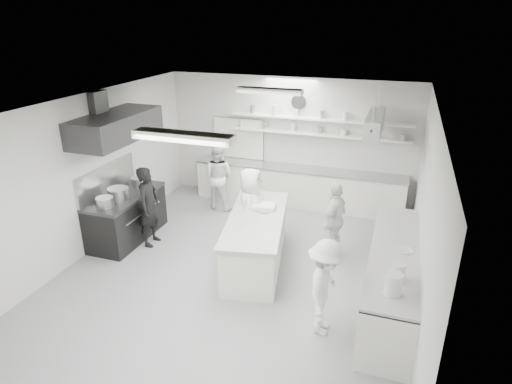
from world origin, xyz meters
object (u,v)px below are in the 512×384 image
(right_counter, at_px, (392,278))
(prep_island, at_px, (256,242))
(stove, at_px, (127,218))
(cook_back, at_px, (218,176))
(back_counter, at_px, (297,187))
(cook_stove, at_px, (149,206))

(right_counter, xyz_separation_m, prep_island, (-2.42, 0.50, -0.03))
(right_counter, bearing_deg, stove, 173.48)
(prep_island, height_order, cook_back, cook_back)
(back_counter, relative_size, prep_island, 2.07)
(right_counter, height_order, prep_island, right_counter)
(back_counter, distance_m, cook_stove, 3.69)
(stove, distance_m, prep_island, 2.83)
(cook_stove, bearing_deg, back_counter, -42.46)
(stove, xyz_separation_m, prep_island, (2.83, -0.10, -0.01))
(cook_back, bearing_deg, stove, 64.57)
(stove, distance_m, cook_stove, 0.70)
(stove, bearing_deg, prep_island, -2.12)
(stove, bearing_deg, cook_back, 59.73)
(cook_back, bearing_deg, prep_island, 132.78)
(right_counter, relative_size, cook_stove, 2.03)
(prep_island, height_order, cook_stove, cook_stove)
(prep_island, relative_size, cook_stove, 1.48)
(stove, height_order, cook_stove, cook_stove)
(right_counter, xyz_separation_m, cook_back, (-4.07, 2.62, 0.33))
(back_counter, bearing_deg, cook_stove, -128.97)
(back_counter, height_order, right_counter, right_counter)
(back_counter, height_order, prep_island, back_counter)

